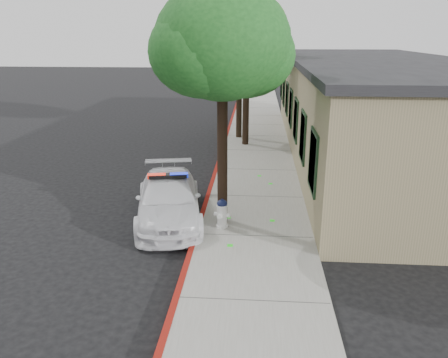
% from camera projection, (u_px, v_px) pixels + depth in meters
% --- Properties ---
extents(ground, '(120.00, 120.00, 0.00)m').
position_uv_depth(ground, '(194.00, 239.00, 11.96)').
color(ground, black).
rests_on(ground, ground).
extents(sidewalk, '(3.20, 60.00, 0.15)m').
position_uv_depth(sidewalk, '(254.00, 198.00, 14.66)').
color(sidewalk, gray).
rests_on(sidewalk, ground).
extents(red_curb, '(0.14, 60.00, 0.16)m').
position_uv_depth(red_curb, '(208.00, 197.00, 14.77)').
color(red_curb, maroon).
rests_on(red_curb, ground).
extents(clapboard_building, '(7.30, 20.89, 4.24)m').
position_uv_depth(clapboard_building, '(374.00, 108.00, 19.33)').
color(clapboard_building, '#8F815E').
rests_on(clapboard_building, ground).
extents(police_car, '(2.63, 4.75, 1.42)m').
position_uv_depth(police_car, '(169.00, 199.00, 12.98)').
color(police_car, white).
rests_on(police_car, ground).
extents(fire_hydrant, '(0.47, 0.41, 0.82)m').
position_uv_depth(fire_hydrant, '(222.00, 213.00, 12.21)').
color(fire_hydrant, white).
rests_on(fire_hydrant, sidewalk).
extents(street_tree_near, '(3.70, 3.49, 6.38)m').
position_uv_depth(street_tree_near, '(223.00, 48.00, 11.22)').
color(street_tree_near, black).
rests_on(street_tree_near, sidewalk).
extents(street_tree_mid, '(3.75, 3.63, 6.88)m').
position_uv_depth(street_tree_mid, '(247.00, 31.00, 19.86)').
color(street_tree_mid, black).
rests_on(street_tree_mid, sidewalk).
extents(street_tree_far, '(3.60, 3.32, 6.29)m').
position_uv_depth(street_tree_far, '(240.00, 41.00, 21.37)').
color(street_tree_far, black).
rests_on(street_tree_far, sidewalk).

